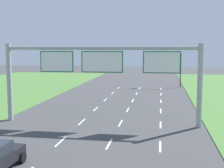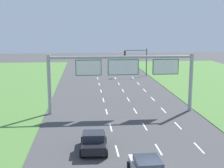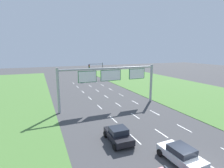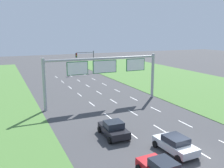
% 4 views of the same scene
% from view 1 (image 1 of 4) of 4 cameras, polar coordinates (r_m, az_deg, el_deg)
% --- Properties ---
extents(lane_dashes_inner_left, '(0.14, 62.40, 0.01)m').
position_cam_1_polar(lane_dashes_inner_left, '(22.80, -9.38, -10.34)').
color(lane_dashes_inner_left, white).
rests_on(lane_dashes_inner_left, ground_plane).
extents(lane_dashes_inner_right, '(0.14, 62.40, 0.01)m').
position_cam_1_polar(lane_dashes_inner_right, '(21.98, -0.53, -10.90)').
color(lane_dashes_inner_right, white).
rests_on(lane_dashes_inner_right, ground_plane).
extents(lane_dashes_slip, '(0.14, 62.40, 0.01)m').
position_cam_1_polar(lane_dashes_slip, '(21.70, 8.80, -11.21)').
color(lane_dashes_slip, white).
rests_on(lane_dashes_slip, ground_plane).
extents(sign_gantry, '(17.24, 0.44, 7.00)m').
position_cam_1_polar(sign_gantry, '(26.83, -1.82, 3.06)').
color(sign_gantry, '#9EA0A5').
rests_on(sign_gantry, ground_plane).
extents(traffic_light_mast, '(4.76, 0.49, 5.60)m').
position_cam_1_polar(traffic_light_mast, '(53.32, 10.37, 3.59)').
color(traffic_light_mast, '#47494F').
rests_on(traffic_light_mast, ground_plane).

